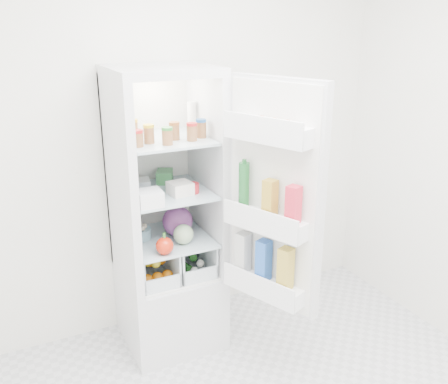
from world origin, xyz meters
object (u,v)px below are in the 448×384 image
refrigerator (166,245)px  red_cabbage (177,221)px  mushroom_bowl (140,233)px  fridge_door (272,204)px

refrigerator → red_cabbage: 0.20m
red_cabbage → mushroom_bowl: red_cabbage is taller
refrigerator → mushroom_bowl: 0.20m
red_cabbage → mushroom_bowl: size_ratio=1.35×
red_cabbage → mushroom_bowl: (-0.23, 0.06, -0.06)m
refrigerator → red_cabbage: (0.07, -0.05, 0.18)m
fridge_door → mushroom_bowl: bearing=21.0°
mushroom_bowl → fridge_door: 0.90m
mushroom_bowl → fridge_door: (0.58, -0.62, 0.31)m
red_cabbage → fridge_door: 0.71m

